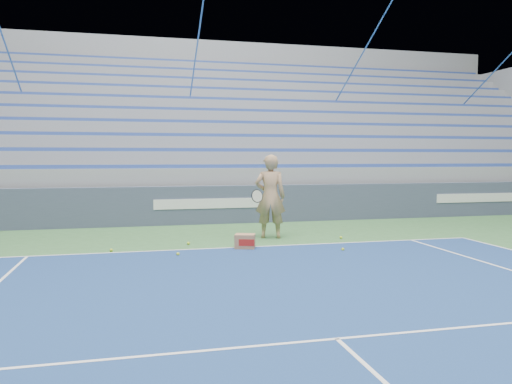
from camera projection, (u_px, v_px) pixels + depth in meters
sponsor_barrier at (210, 205)px, 14.42m from camera, size 30.00×0.32×1.10m
bleachers at (189, 146)px, 19.84m from camera, size 31.00×9.15×7.30m
tennis_player at (270, 196)px, 11.84m from camera, size 1.02×0.94×1.99m
ball_box at (245, 241)px, 10.49m from camera, size 0.49×0.43×0.31m
tennis_ball_0 at (188, 243)px, 10.96m from camera, size 0.07×0.07×0.07m
tennis_ball_1 at (343, 249)px, 10.24m from camera, size 0.07×0.07×0.07m
tennis_ball_2 at (178, 254)px, 9.74m from camera, size 0.07×0.07×0.07m
tennis_ball_3 at (111, 250)px, 10.14m from camera, size 0.07×0.07×0.07m
tennis_ball_4 at (341, 237)px, 11.75m from camera, size 0.07×0.07×0.07m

